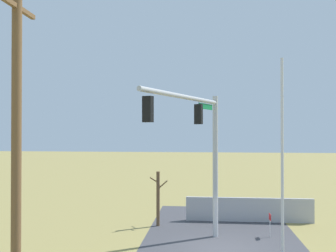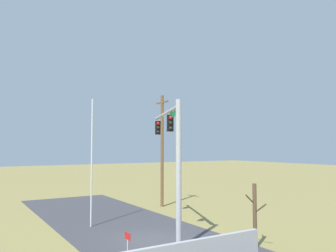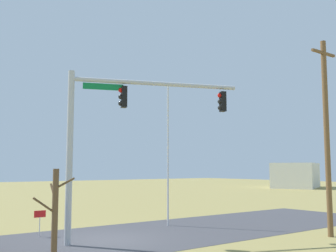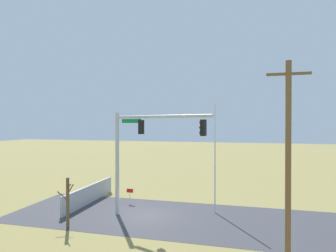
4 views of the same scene
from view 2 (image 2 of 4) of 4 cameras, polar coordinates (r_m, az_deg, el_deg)
ground_plane at (r=19.58m, az=-2.72°, el=-18.46°), size 160.00×160.00×0.00m
road_surface at (r=23.06m, az=-7.74°, el=-16.12°), size 28.00×8.00×0.01m
signal_mast at (r=19.15m, az=0.53°, el=-2.98°), size 7.37×3.07×7.46m
flagpole at (r=22.48m, az=-12.65°, el=-5.92°), size 0.10×0.10×8.15m
utility_pole at (r=29.23m, az=-1.00°, el=-3.78°), size 1.90×0.26×9.49m
bare_tree at (r=18.14m, az=14.32°, el=-14.15°), size 1.27×1.02×3.21m
open_sign at (r=16.17m, az=-6.78°, el=-18.34°), size 0.56×0.04×1.22m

